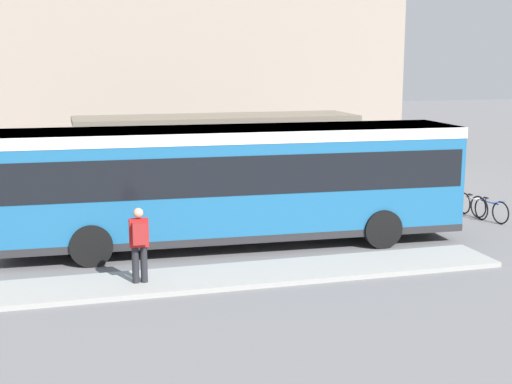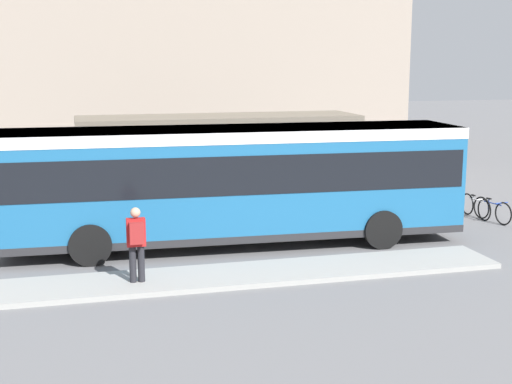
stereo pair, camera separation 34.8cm
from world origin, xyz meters
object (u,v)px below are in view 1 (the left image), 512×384
(city_bus, at_px, (234,178))
(bicycle_blue, at_px, (489,209))
(pedestrian_waiting, at_px, (139,241))
(bicycle_white, at_px, (473,206))
(potted_planter_near_shelter, at_px, (253,204))

(city_bus, bearing_deg, bicycle_blue, 7.24)
(pedestrian_waiting, distance_m, bicycle_white, 12.17)
(city_bus, xyz_separation_m, bicycle_blue, (8.52, 0.71, -1.52))
(city_bus, bearing_deg, potted_planter_near_shelter, 64.68)
(bicycle_blue, bearing_deg, potted_planter_near_shelter, -110.24)
(bicycle_blue, bearing_deg, bicycle_white, -174.77)
(bicycle_white, bearing_deg, city_bus, -82.09)
(pedestrian_waiting, distance_m, potted_planter_near_shelter, 6.63)
(bicycle_white, relative_size, potted_planter_near_shelter, 1.30)
(bicycle_white, height_order, potted_planter_near_shelter, potted_planter_near_shelter)
(bicycle_blue, height_order, potted_planter_near_shelter, potted_planter_near_shelter)
(bicycle_white, xyz_separation_m, potted_planter_near_shelter, (-7.22, 0.74, 0.29))
(bicycle_white, bearing_deg, potted_planter_near_shelter, -97.35)
(city_bus, relative_size, potted_planter_near_shelter, 9.72)
(pedestrian_waiting, xyz_separation_m, potted_planter_near_shelter, (4.07, 5.21, -0.44))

